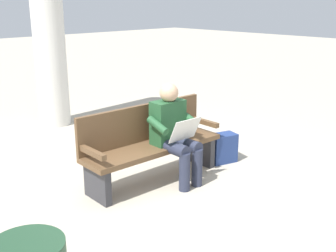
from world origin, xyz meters
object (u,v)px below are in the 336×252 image
bench_near (150,143)px  backpack (223,148)px  support_pillar (47,16)px  person_seated (174,131)px

bench_near → backpack: (-1.07, 0.25, -0.27)m
bench_near → support_pillar: size_ratio=0.49×
support_pillar → backpack: bearing=102.8°
bench_near → person_seated: person_seated is taller
backpack → support_pillar: (0.72, -3.17, 1.64)m
bench_near → backpack: 1.13m
backpack → support_pillar: support_pillar is taller
person_seated → support_pillar: bearing=-91.2°
bench_near → support_pillar: bearing=-94.7°
backpack → support_pillar: 3.65m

